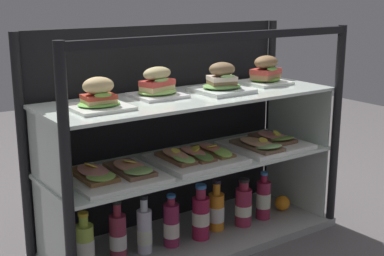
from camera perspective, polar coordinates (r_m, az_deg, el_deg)
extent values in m
cube|color=#555051|center=(2.33, 0.00, -12.13)|extent=(6.00, 6.00, 0.02)
cube|color=#9E9E9C|center=(2.32, 0.00, -11.53)|extent=(1.26, 0.45, 0.03)
cylinder|color=black|center=(1.72, -12.94, -5.97)|extent=(0.04, 0.04, 0.89)
cylinder|color=black|center=(2.42, 14.84, -0.15)|extent=(0.04, 0.04, 0.89)
cylinder|color=black|center=(2.09, -17.28, -2.59)|extent=(0.04, 0.04, 0.89)
cylinder|color=black|center=(2.70, 8.15, 1.65)|extent=(0.04, 0.04, 0.89)
cube|color=black|center=(1.93, 3.59, 9.55)|extent=(1.22, 0.03, 0.03)
cube|color=black|center=(2.34, -3.10, 0.26)|extent=(1.19, 0.01, 0.85)
cube|color=silver|center=(2.00, -14.26, -10.85)|extent=(0.01, 0.38, 0.32)
cube|color=silver|center=(2.61, 10.71, -4.62)|extent=(0.01, 0.38, 0.32)
cube|color=silver|center=(2.19, 0.00, -3.48)|extent=(1.20, 0.40, 0.01)
cube|color=silver|center=(1.89, -14.81, -2.69)|extent=(0.01, 0.38, 0.25)
cube|color=silver|center=(2.53, 11.02, 1.75)|extent=(0.01, 0.38, 0.25)
cube|color=silver|center=(2.13, 0.00, 3.26)|extent=(1.20, 0.40, 0.01)
cube|color=white|center=(1.91, -9.71, 2.16)|extent=(0.20, 0.20, 0.01)
ellipsoid|color=#69B545|center=(1.91, -9.73, 2.53)|extent=(0.15, 0.13, 0.01)
cube|color=#E8C582|center=(1.90, -9.74, 2.81)|extent=(0.11, 0.09, 0.02)
cube|color=#BC3A27|center=(1.90, -9.76, 3.27)|extent=(0.11, 0.09, 0.01)
ellipsoid|color=#75A63D|center=(1.87, -9.29, 3.43)|extent=(0.07, 0.03, 0.02)
ellipsoid|color=tan|center=(1.89, -9.81, 4.39)|extent=(0.12, 0.09, 0.06)
cube|color=white|center=(2.10, -3.65, 3.43)|extent=(0.18, 0.18, 0.01)
ellipsoid|color=#98D162|center=(2.10, -3.65, 3.85)|extent=(0.15, 0.13, 0.02)
cube|color=#DBC584|center=(2.09, -3.66, 4.18)|extent=(0.14, 0.10, 0.02)
cube|color=#D34038|center=(2.09, -3.67, 4.76)|extent=(0.14, 0.11, 0.02)
ellipsoid|color=#89B15C|center=(2.06, -3.20, 5.04)|extent=(0.08, 0.05, 0.01)
ellipsoid|color=tan|center=(2.08, -3.68, 5.73)|extent=(0.15, 0.11, 0.05)
cube|color=white|center=(2.19, 3.13, 3.97)|extent=(0.21, 0.21, 0.02)
ellipsoid|color=#609748|center=(2.19, 3.14, 4.42)|extent=(0.16, 0.14, 0.02)
cube|color=#94704B|center=(2.19, 3.14, 4.73)|extent=(0.12, 0.11, 0.02)
cube|color=beige|center=(2.18, 3.15, 5.23)|extent=(0.12, 0.11, 0.02)
ellipsoid|color=#9CD173|center=(2.15, 3.77, 5.43)|extent=(0.07, 0.05, 0.02)
ellipsoid|color=brown|center=(2.18, 3.16, 6.18)|extent=(0.13, 0.11, 0.06)
cube|color=white|center=(2.40, 7.70, 4.74)|extent=(0.18, 0.18, 0.01)
ellipsoid|color=#679937|center=(2.40, 7.71, 5.12)|extent=(0.14, 0.12, 0.02)
cube|color=#9A7048|center=(2.40, 7.72, 5.41)|extent=(0.15, 0.12, 0.02)
cube|color=#C33F35|center=(2.40, 7.74, 5.92)|extent=(0.15, 0.13, 0.02)
ellipsoid|color=#63A542|center=(2.37, 8.39, 6.16)|extent=(0.08, 0.05, 0.02)
ellipsoid|color=brown|center=(2.39, 7.77, 6.85)|extent=(0.15, 0.13, 0.06)
cube|color=white|center=(1.99, -8.10, -5.11)|extent=(0.33, 0.30, 0.01)
cube|color=brown|center=(1.98, -10.32, -4.85)|extent=(0.11, 0.21, 0.02)
ellipsoid|color=#97C454|center=(1.92, -9.54, -4.99)|extent=(0.12, 0.12, 0.02)
ellipsoid|color=pink|center=(1.98, -10.34, -4.38)|extent=(0.10, 0.17, 0.02)
cylinder|color=yellow|center=(1.98, -10.55, -3.93)|extent=(0.06, 0.06, 0.03)
cube|color=brown|center=(2.02, -6.57, -4.32)|extent=(0.11, 0.22, 0.02)
ellipsoid|color=#8AB561|center=(1.96, -5.65, -4.46)|extent=(0.13, 0.14, 0.02)
ellipsoid|color=#ED9B7E|center=(2.02, -6.58, -3.94)|extent=(0.10, 0.18, 0.01)
cylinder|color=yellow|center=(2.04, -6.58, -3.47)|extent=(0.07, 0.07, 0.02)
cube|color=white|center=(2.17, 0.32, -3.28)|extent=(0.33, 0.30, 0.02)
cube|color=brown|center=(2.13, -1.73, -3.17)|extent=(0.08, 0.20, 0.02)
ellipsoid|color=#97CF62|center=(2.07, -0.84, -3.21)|extent=(0.09, 0.11, 0.03)
ellipsoid|color=#EDA67B|center=(2.12, -1.74, -2.72)|extent=(0.06, 0.16, 0.02)
cylinder|color=#FADD48|center=(2.11, -1.72, -2.40)|extent=(0.05, 0.05, 0.01)
cube|color=brown|center=(2.17, 0.27, -2.84)|extent=(0.08, 0.21, 0.01)
ellipsoid|color=#5C843A|center=(2.12, 1.25, -2.97)|extent=(0.08, 0.11, 0.03)
ellipsoid|color=#F4947F|center=(2.17, 0.27, -2.49)|extent=(0.06, 0.17, 0.02)
cylinder|color=yellow|center=(2.16, 0.34, -2.23)|extent=(0.05, 0.05, 0.02)
cube|color=brown|center=(2.23, 2.20, -2.43)|extent=(0.08, 0.22, 0.01)
ellipsoid|color=#97CB50|center=(2.17, 3.23, -2.56)|extent=(0.09, 0.12, 0.03)
ellipsoid|color=#F3927D|center=(2.22, 2.20, -2.11)|extent=(0.06, 0.17, 0.02)
cylinder|color=yellow|center=(2.21, 2.07, -1.90)|extent=(0.05, 0.05, 0.02)
cube|color=white|center=(2.38, 7.68, -1.77)|extent=(0.33, 0.30, 0.02)
cube|color=brown|center=(2.31, 6.81, -1.83)|extent=(0.11, 0.24, 0.01)
ellipsoid|color=#92C271|center=(2.26, 8.01, -1.92)|extent=(0.12, 0.13, 0.04)
ellipsoid|color=#ECAA7E|center=(2.31, 6.82, -1.48)|extent=(0.10, 0.19, 0.02)
cylinder|color=yellow|center=(2.30, 7.46, -1.31)|extent=(0.05, 0.05, 0.02)
cube|color=brown|center=(2.43, 8.42, -1.08)|extent=(0.11, 0.20, 0.02)
ellipsoid|color=#83AF4B|center=(2.39, 9.43, -1.08)|extent=(0.11, 0.11, 0.04)
ellipsoid|color=#F49286|center=(2.43, 8.43, -0.75)|extent=(0.10, 0.16, 0.01)
cylinder|color=yellow|center=(2.41, 8.93, -0.62)|extent=(0.06, 0.05, 0.03)
cylinder|color=#BAD551|center=(2.05, -11.16, -12.26)|extent=(0.07, 0.07, 0.18)
cylinder|color=white|center=(2.05, -11.16, -12.27)|extent=(0.07, 0.07, 0.07)
cylinder|color=#B5CE46|center=(2.00, -11.31, -9.52)|extent=(0.03, 0.03, 0.04)
cylinder|color=gold|center=(1.99, -11.35, -8.86)|extent=(0.04, 0.04, 0.01)
cylinder|color=#8F2C43|center=(2.10, -7.76, -11.30)|extent=(0.06, 0.06, 0.18)
cylinder|color=white|center=(2.11, -7.74, -11.65)|extent=(0.07, 0.07, 0.06)
cylinder|color=maroon|center=(2.06, -7.86, -8.47)|extent=(0.03, 0.03, 0.05)
cylinder|color=black|center=(2.05, -7.89, -7.69)|extent=(0.03, 0.03, 0.01)
cylinder|color=white|center=(2.15, -5.00, -10.73)|extent=(0.06, 0.06, 0.17)
cylinder|color=silver|center=(2.16, -4.99, -11.20)|extent=(0.06, 0.06, 0.06)
cylinder|color=silver|center=(2.11, -5.07, -8.02)|extent=(0.03, 0.03, 0.05)
cylinder|color=black|center=(2.09, -5.08, -7.24)|extent=(0.03, 0.03, 0.01)
cylinder|color=#8F234B|center=(2.19, -2.18, -10.12)|extent=(0.06, 0.06, 0.17)
cylinder|color=white|center=(2.20, -2.17, -10.55)|extent=(0.06, 0.06, 0.06)
cylinder|color=maroon|center=(2.15, -2.20, -7.64)|extent=(0.03, 0.03, 0.03)
cylinder|color=#296AB6|center=(2.15, -2.21, -7.12)|extent=(0.03, 0.03, 0.01)
cylinder|color=#A01C41|center=(2.25, 0.93, -9.42)|extent=(0.07, 0.07, 0.18)
cylinder|color=silver|center=(2.25, 0.93, -9.38)|extent=(0.07, 0.07, 0.06)
cylinder|color=#9F2947|center=(2.21, 0.94, -6.82)|extent=(0.04, 0.04, 0.04)
cylinder|color=#2F6FB9|center=(2.20, 0.94, -6.13)|extent=(0.04, 0.04, 0.01)
cylinder|color=orange|center=(2.34, 2.56, -8.76)|extent=(0.07, 0.07, 0.16)
cylinder|color=silver|center=(2.34, 2.56, -8.94)|extent=(0.07, 0.07, 0.07)
cylinder|color=orange|center=(2.30, 2.59, -6.37)|extent=(0.03, 0.03, 0.05)
cylinder|color=black|center=(2.29, 2.60, -5.63)|extent=(0.04, 0.04, 0.01)
cylinder|color=#9C2746|center=(2.38, 5.40, -8.26)|extent=(0.07, 0.07, 0.16)
cylinder|color=white|center=(2.39, 5.39, -8.51)|extent=(0.07, 0.07, 0.05)
cylinder|color=#A02640|center=(2.35, 5.46, -6.02)|extent=(0.04, 0.04, 0.04)
cylinder|color=black|center=(2.34, 5.47, -5.48)|extent=(0.05, 0.05, 0.01)
cylinder|color=#972342|center=(2.46, 7.49, -7.50)|extent=(0.06, 0.06, 0.17)
cylinder|color=silver|center=(2.46, 7.49, -7.50)|extent=(0.06, 0.06, 0.07)
cylinder|color=maroon|center=(2.42, 7.56, -5.25)|extent=(0.03, 0.03, 0.03)
cylinder|color=#2F6CAF|center=(2.42, 7.58, -4.73)|extent=(0.03, 0.03, 0.01)
sphere|color=orange|center=(2.60, 7.56, -7.50)|extent=(0.07, 0.07, 0.07)
sphere|color=orange|center=(2.58, 9.45, -7.75)|extent=(0.07, 0.07, 0.07)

